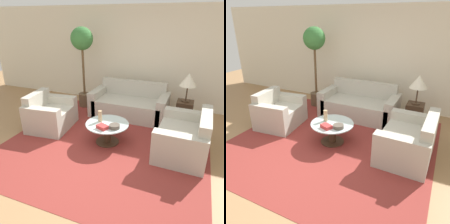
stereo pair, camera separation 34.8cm
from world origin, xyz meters
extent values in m
plane|color=#9E754C|center=(0.00, 0.00, 0.00)|extent=(14.00, 14.00, 0.00)
cube|color=beige|center=(0.00, 3.07, 1.30)|extent=(10.00, 0.06, 2.60)
cube|color=maroon|center=(0.07, 0.73, 0.00)|extent=(3.81, 3.72, 0.01)
cube|color=#B2AD9E|center=(0.09, 2.09, 0.22)|extent=(1.66, 0.90, 0.44)
cube|color=#B2AD9E|center=(0.09, 2.45, 0.41)|extent=(1.66, 0.18, 0.82)
cube|color=#B2AD9E|center=(-0.74, 2.09, 0.31)|extent=(0.20, 0.90, 0.62)
cube|color=#B2AD9E|center=(0.92, 2.09, 0.31)|extent=(0.20, 0.90, 0.62)
cube|color=#B2AD9E|center=(-1.34, 0.88, 0.22)|extent=(0.91, 0.88, 0.44)
cube|color=#B2AD9E|center=(-1.66, 0.84, 0.39)|extent=(0.27, 0.81, 0.79)
cube|color=#B2AD9E|center=(-1.29, 0.48, 0.31)|extent=(0.85, 0.29, 0.62)
cube|color=#B2AD9E|center=(-1.38, 1.27, 0.31)|extent=(0.85, 0.29, 0.62)
cube|color=#B2AD9E|center=(1.46, 0.92, 0.22)|extent=(0.89, 1.07, 0.44)
cube|color=#B2AD9E|center=(1.79, 0.91, 0.40)|extent=(0.21, 1.05, 0.80)
cube|color=#B2AD9E|center=(1.47, 1.44, 0.31)|extent=(0.86, 0.23, 0.62)
cube|color=#B2AD9E|center=(1.44, 0.39, 0.31)|extent=(0.86, 0.23, 0.62)
cylinder|color=#422D1E|center=(0.07, 0.73, 0.01)|extent=(0.46, 0.46, 0.02)
cylinder|color=#422D1E|center=(0.07, 0.73, 0.20)|extent=(0.15, 0.15, 0.39)
cylinder|color=#B2C6C6|center=(0.07, 0.73, 0.40)|extent=(0.84, 0.84, 0.02)
cube|color=#422D1E|center=(1.39, 2.15, 0.27)|extent=(0.36, 0.36, 0.55)
cylinder|color=#422D1E|center=(1.39, 2.15, 0.56)|extent=(0.18, 0.18, 0.02)
cylinder|color=#422D1E|center=(1.39, 2.15, 0.74)|extent=(0.03, 0.03, 0.34)
cone|color=beige|center=(1.39, 2.15, 1.05)|extent=(0.37, 0.37, 0.28)
cylinder|color=brown|center=(-1.27, 2.31, 0.18)|extent=(0.33, 0.33, 0.36)
cylinder|color=brown|center=(-1.27, 2.31, 1.00)|extent=(0.06, 0.06, 1.29)
sphere|color=#387538|center=(-1.27, 2.31, 1.80)|extent=(0.57, 0.57, 0.57)
cylinder|color=tan|center=(-0.09, 0.76, 0.52)|extent=(0.08, 0.08, 0.22)
cylinder|color=brown|center=(0.27, 0.60, 0.45)|extent=(0.20, 0.20, 0.07)
cube|color=#BC3333|center=(0.07, 0.50, 0.45)|extent=(0.24, 0.21, 0.07)
camera|label=1|loc=(1.54, -2.73, 2.28)|focal=35.00mm
camera|label=2|loc=(1.86, -2.59, 2.28)|focal=35.00mm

